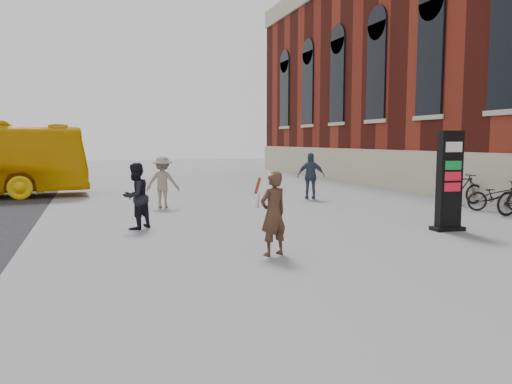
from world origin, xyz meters
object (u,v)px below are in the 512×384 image
object	(u,v)px
pedestrian_a	(136,196)
bike_7	(461,189)
pedestrian_b	(163,182)
info_pylon	(449,181)
pedestrian_c	(311,176)
bike_6	(497,196)
woman	(273,212)

from	to	relation	value
pedestrian_a	bike_7	bearing A→B (deg)	143.39
pedestrian_b	bike_7	size ratio (longest dim) A/B	0.93
info_pylon	bike_7	world-z (taller)	info_pylon
info_pylon	pedestrian_c	distance (m)	7.16
pedestrian_b	info_pylon	bearing A→B (deg)	150.96
info_pylon	pedestrian_c	size ratio (longest dim) A/B	1.39
bike_6	bike_7	bearing A→B (deg)	22.16
bike_6	bike_7	world-z (taller)	bike_7
woman	pedestrian_c	distance (m)	9.49
pedestrian_c	bike_7	world-z (taller)	pedestrian_c
woman	pedestrian_b	size ratio (longest dim) A/B	0.96
info_pylon	bike_7	xyz separation A→B (m)	(3.78, 4.03, -0.68)
pedestrian_a	bike_6	size ratio (longest dim) A/B	0.92
pedestrian_a	bike_7	xyz separation A→B (m)	(11.10, 1.43, -0.28)
woman	bike_7	distance (m)	10.25
bike_6	info_pylon	bearing A→B (deg)	144.37
info_pylon	pedestrian_c	xyz separation A→B (m)	(-0.48, 7.14, -0.35)
pedestrian_a	woman	bearing A→B (deg)	77.15
woman	pedestrian_c	world-z (taller)	pedestrian_c
woman	pedestrian_c	xyz separation A→B (m)	(4.55, 8.33, 0.04)
pedestrian_b	bike_6	xyz separation A→B (m)	(9.92, -4.09, -0.38)
bike_6	pedestrian_c	bearing A→B (deg)	64.01
pedestrian_c	bike_6	xyz separation A→B (m)	(4.26, -4.76, -0.40)
pedestrian_b	bike_7	distance (m)	10.22
pedestrian_a	bike_6	bearing A→B (deg)	134.92
woman	pedestrian_a	xyz separation A→B (m)	(-2.29, 3.79, -0.01)
woman	bike_6	distance (m)	9.52
info_pylon	pedestrian_b	world-z (taller)	info_pylon
pedestrian_a	pedestrian_b	xyz separation A→B (m)	(1.18, 3.88, 0.02)
info_pylon	woman	xyz separation A→B (m)	(-5.03, -1.19, -0.39)
woman	pedestrian_a	world-z (taller)	pedestrian_a
info_pylon	pedestrian_c	bearing A→B (deg)	97.62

